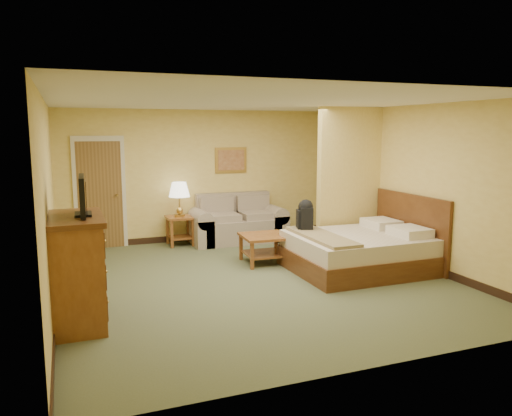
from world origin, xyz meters
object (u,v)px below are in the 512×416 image
dresser (77,270)px  coffee_table (265,243)px  bed (363,250)px  loveseat (238,226)px

dresser → coffee_table: bearing=29.5°
bed → loveseat: bearing=113.9°
coffee_table → loveseat: bearing=85.9°
dresser → bed: (4.29, 0.75, -0.31)m
loveseat → dresser: 4.63m
coffee_table → bed: bed is taller
dresser → bed: bearing=9.9°
loveseat → coffee_table: (-0.12, -1.74, 0.03)m
coffee_table → dresser: bearing=-150.5°
dresser → bed: 4.37m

